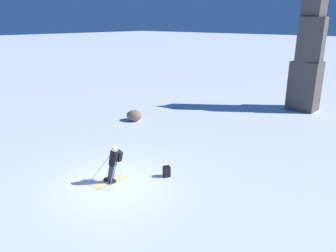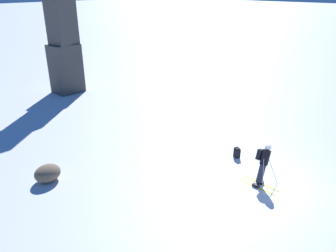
# 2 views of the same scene
# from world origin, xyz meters

# --- Properties ---
(ground_plane) EXTENTS (300.00, 300.00, 0.00)m
(ground_plane) POSITION_xyz_m (0.00, 0.00, 0.00)
(ground_plane) COLOR white
(skier) EXTENTS (1.29, 1.71, 1.79)m
(skier) POSITION_xyz_m (-0.00, 0.02, 0.98)
(skier) COLOR yellow
(skier) RESTS_ON ground
(rock_pillar) EXTENTS (2.03, 1.78, 10.40)m
(rock_pillar) POSITION_xyz_m (1.54, 17.25, 4.36)
(rock_pillar) COLOR #4C4742
(rock_pillar) RESTS_ON ground
(spare_backpack) EXTENTS (0.33, 0.37, 0.50)m
(spare_backpack) POSITION_xyz_m (1.21, 1.95, 0.24)
(spare_backpack) COLOR black
(spare_backpack) RESTS_ON ground
(exposed_boulder_0) EXTENTS (1.11, 0.95, 0.72)m
(exposed_boulder_0) POSITION_xyz_m (-6.01, 6.81, 0.36)
(exposed_boulder_0) COLOR #7A664C
(exposed_boulder_0) RESTS_ON ground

